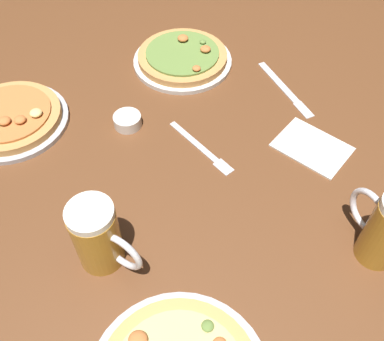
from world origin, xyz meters
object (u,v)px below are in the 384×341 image
ramekin_sauce (127,121)px  fork_left (202,148)px  napkin_folded (312,146)px  beer_mug_pale (98,237)px  pizza_plate_side (11,118)px  knife_right (285,89)px  pizza_plate_far (183,58)px

ramekin_sauce → fork_left: bearing=-58.2°
napkin_folded → beer_mug_pale: bearing=177.9°
pizza_plate_side → knife_right: (0.62, -0.28, -0.01)m
pizza_plate_far → napkin_folded: pizza_plate_far is taller
pizza_plate_side → napkin_folded: pizza_plate_side is taller
pizza_plate_side → beer_mug_pale: 0.45m
pizza_plate_side → napkin_folded: 0.71m
pizza_plate_far → ramekin_sauce: (-0.24, -0.13, -0.00)m
napkin_folded → pizza_plate_far: bearing=99.2°
pizza_plate_side → fork_left: bearing=-44.9°
knife_right → napkin_folded: bearing=-114.6°
fork_left → knife_right: same height
ramekin_sauce → napkin_folded: ramekin_sauce is taller
ramekin_sauce → beer_mug_pale: bearing=-126.5°
napkin_folded → fork_left: (-0.21, 0.14, -0.00)m
pizza_plate_far → pizza_plate_side: bearing=175.4°
pizza_plate_far → fork_left: bearing=-116.1°
ramekin_sauce → napkin_folded: (0.31, -0.30, -0.01)m
ramekin_sauce → knife_right: 0.41m
pizza_plate_side → beer_mug_pale: bearing=-88.0°
beer_mug_pale → napkin_folded: size_ratio=0.95×
pizza_plate_far → napkin_folded: (0.07, -0.43, -0.01)m
pizza_plate_side → ramekin_sauce: 0.28m
pizza_plate_far → knife_right: bearing=-57.4°
beer_mug_pale → pizza_plate_side: bearing=92.0°
pizza_plate_far → ramekin_sauce: pizza_plate_far is taller
beer_mug_pale → ramekin_sauce: size_ratio=2.30×
pizza_plate_side → fork_left: 0.46m
pizza_plate_side → napkin_folded: (0.54, -0.47, -0.01)m
pizza_plate_side → ramekin_sauce: bearing=-35.8°
napkin_folded → pizza_plate_side: bearing=139.0°
beer_mug_pale → fork_left: (0.31, 0.12, -0.07)m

